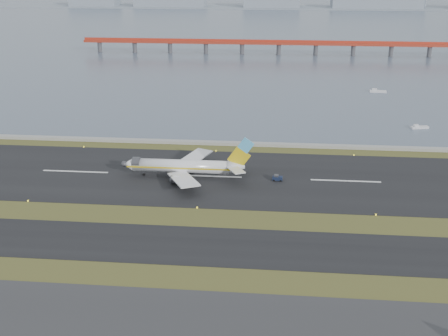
{
  "coord_description": "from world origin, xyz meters",
  "views": [
    {
      "loc": [
        19.17,
        -122.1,
        60.58
      ],
      "look_at": [
        5.57,
        22.0,
        5.85
      ],
      "focal_mm": 45.0,
      "sensor_mm": 36.0,
      "label": 1
    }
  ],
  "objects": [
    {
      "name": "runway_strip",
      "position": [
        0.0,
        30.0,
        0.05
      ],
      "size": [
        1000.0,
        45.0,
        0.1
      ],
      "primitive_type": "cube",
      "color": "black",
      "rests_on": "ground"
    },
    {
      "name": "red_pier",
      "position": [
        20.0,
        250.0,
        7.28
      ],
      "size": [
        260.0,
        5.0,
        10.2
      ],
      "color": "#B1311E",
      "rests_on": "ground"
    },
    {
      "name": "pushback_tug",
      "position": [
        20.35,
        28.43,
        0.89
      ],
      "size": [
        2.94,
        1.84,
        1.83
      ],
      "rotation": [
        0.0,
        0.0,
        -0.06
      ],
      "color": "#141D38",
      "rests_on": "ground"
    },
    {
      "name": "bay_water",
      "position": [
        0.0,
        460.0,
        0.0
      ],
      "size": [
        1400.0,
        800.0,
        1.3
      ],
      "primitive_type": "cube",
      "color": "#475365",
      "rests_on": "ground"
    },
    {
      "name": "workboat_far",
      "position": [
        67.15,
        145.45,
        0.59
      ],
      "size": [
        7.79,
        2.94,
        1.85
      ],
      "rotation": [
        0.0,
        0.0,
        -0.07
      ],
      "color": "silver",
      "rests_on": "ground"
    },
    {
      "name": "far_shoreline",
      "position": [
        13.62,
        620.0,
        6.07
      ],
      "size": [
        1400.0,
        80.0,
        60.5
      ],
      "color": "gray",
      "rests_on": "ground"
    },
    {
      "name": "taxiway_strip",
      "position": [
        0.0,
        -12.0,
        0.05
      ],
      "size": [
        1000.0,
        18.0,
        0.1
      ],
      "primitive_type": "cube",
      "color": "black",
      "rests_on": "ground"
    },
    {
      "name": "workboat_near",
      "position": [
        73.08,
        86.08,
        0.51
      ],
      "size": [
        6.9,
        3.52,
        1.6
      ],
      "rotation": [
        0.0,
        0.0,
        0.23
      ],
      "color": "silver",
      "rests_on": "ground"
    },
    {
      "name": "seawall",
      "position": [
        0.0,
        60.0,
        0.5
      ],
      "size": [
        1000.0,
        2.5,
        1.0
      ],
      "primitive_type": "cube",
      "color": "gray",
      "rests_on": "ground"
    },
    {
      "name": "airliner",
      "position": [
        -6.23,
        28.63,
        3.46
      ],
      "size": [
        38.52,
        32.89,
        12.8
      ],
      "color": "white",
      "rests_on": "ground"
    },
    {
      "name": "ground",
      "position": [
        0.0,
        0.0,
        0.0
      ],
      "size": [
        1000.0,
        1000.0,
        0.0
      ],
      "primitive_type": "plane",
      "color": "#304117",
      "rests_on": "ground"
    }
  ]
}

